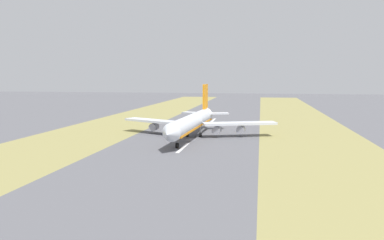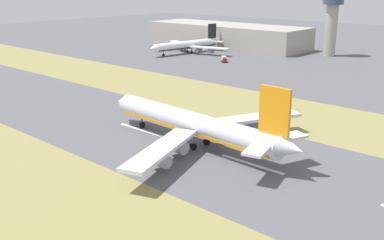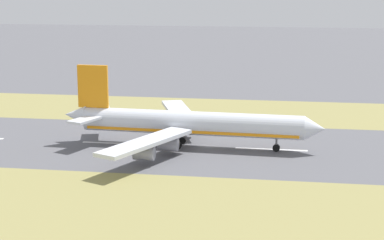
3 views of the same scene
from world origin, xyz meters
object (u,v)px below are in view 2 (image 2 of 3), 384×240
airplane_main_jet (197,125)px  terminal_building (226,35)px  control_tower (332,15)px  service_truck (224,59)px  airplane_parked_apron (188,45)px

airplane_main_jet → terminal_building: 203.69m
terminal_building → airplane_main_jet: bearing=-144.5°
control_tower → service_truck: 71.82m
airplane_main_jet → service_truck: size_ratio=11.45×
terminal_building → service_truck: (-54.64, -40.84, -5.70)m
terminal_building → airplane_parked_apron: size_ratio=2.05×
airplane_main_jet → airplane_parked_apron: bearing=43.1°
airplane_parked_apron → service_truck: bearing=-106.8°
control_tower → service_truck: control_tower is taller
airplane_main_jet → airplane_parked_apron: (122.43, 114.52, -0.94)m
airplane_main_jet → terminal_building: airplane_main_jet is taller
terminal_building → airplane_parked_apron: (-43.41, -3.75, -2.28)m
airplane_parked_apron → service_truck: (-11.23, -37.09, -3.41)m
terminal_building → airplane_parked_apron: airplane_parked_apron is taller
airplane_main_jet → service_truck: bearing=34.8°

